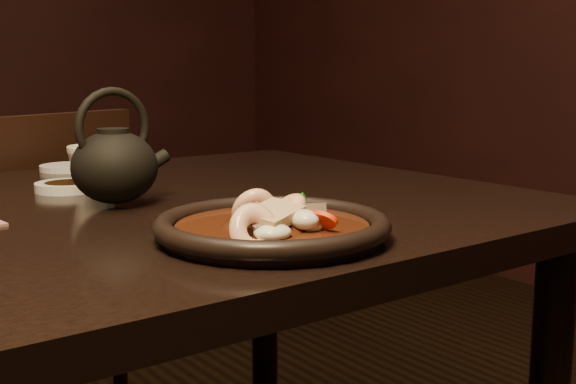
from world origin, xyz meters
TOP-DOWN VIEW (x-y plane):
  - chair at (0.28, 0.65)m, footprint 0.52×0.52m
  - plate at (0.26, -0.30)m, footprint 0.27×0.27m
  - stirfry at (0.26, -0.30)m, footprint 0.16×0.16m
  - soy_dish at (0.20, 0.17)m, footprint 0.10×0.10m
  - saucer_right at (0.28, 0.40)m, footprint 0.11×0.11m
  - tea_cup at (0.23, 0.13)m, footprint 0.10×0.09m
  - teapot at (0.21, 0.00)m, footprint 0.15×0.12m

SIDE VIEW (x-z plane):
  - chair at x=0.28m, z-range 0.04..0.89m
  - saucer_right at x=0.28m, z-range 0.75..0.76m
  - soy_dish at x=0.20m, z-range 0.75..0.76m
  - plate at x=0.26m, z-range 0.75..0.78m
  - stirfry at x=0.26m, z-range 0.74..0.80m
  - tea_cup at x=0.23m, z-range 0.75..0.83m
  - teapot at x=0.21m, z-range 0.73..0.89m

